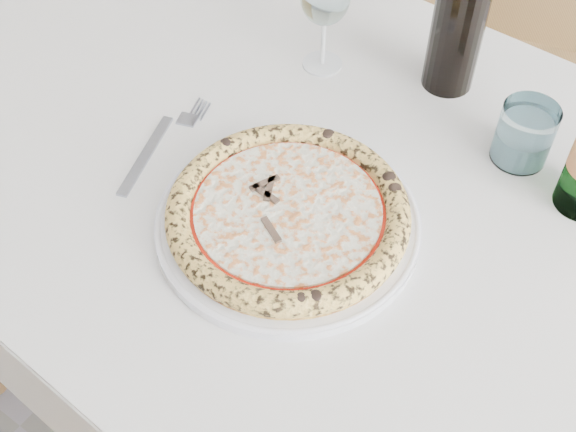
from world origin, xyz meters
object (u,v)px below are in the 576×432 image
chair_far (501,30)px  tumbler (524,137)px  pizza (288,213)px  wine_glass (325,0)px  plate (288,222)px  dining_table (329,222)px  wine_bottle (462,7)px

chair_far → tumbler: chair_far is taller
pizza → wine_glass: bearing=116.0°
plate → pizza: 0.02m
pizza → chair_far: bearing=93.3°
pizza → wine_glass: wine_glass is taller
dining_table → plate: plate is taller
chair_far → wine_bottle: wine_bottle is taller
dining_table → tumbler: size_ratio=17.82×
chair_far → tumbler: bearing=-68.2°
tumbler → wine_bottle: wine_bottle is taller
wine_bottle → chair_far: bearing=99.3°
dining_table → tumbler: tumbler is taller
wine_glass → tumbler: size_ratio=1.90×
wine_bottle → dining_table: bearing=-96.9°
plate → tumbler: 0.33m
dining_table → wine_glass: bearing=126.9°
dining_table → wine_bottle: size_ratio=4.91×
wine_glass → wine_bottle: size_ratio=0.53×
wine_bottle → pizza: bearing=-95.0°
dining_table → tumbler: (0.18, 0.18, 0.13)m
dining_table → plate: (0.00, -0.10, 0.10)m
chair_far → tumbler: size_ratio=11.27×
dining_table → wine_bottle: (0.03, 0.26, 0.22)m
chair_far → tumbler: 0.67m
wine_bottle → wine_glass: bearing=-157.4°
chair_far → wine_bottle: (0.08, -0.49, 0.35)m
plate → wine_bottle: size_ratio=1.08×
plate → pizza: (-0.00, 0.00, 0.02)m
pizza → tumbler: size_ratio=3.57×
plate → wine_bottle: wine_bottle is taller
plate → pizza: bearing=160.6°
plate → tumbler: tumbler is taller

